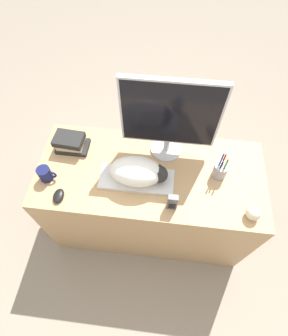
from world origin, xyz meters
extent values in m
plane|color=gray|center=(0.00, 0.00, 0.00)|extent=(12.00, 12.00, 0.00)
cube|color=tan|center=(0.00, 0.31, 0.38)|extent=(1.39, 0.62, 0.77)
cube|color=silver|center=(-0.08, 0.24, 0.78)|extent=(0.44, 0.17, 0.02)
ellipsoid|color=white|center=(-0.08, 0.24, 0.87)|extent=(0.30, 0.19, 0.16)
sphere|color=#262626|center=(0.05, 0.24, 0.86)|extent=(0.10, 0.10, 0.10)
cone|color=#262626|center=(0.05, 0.22, 0.91)|extent=(0.04, 0.04, 0.04)
cone|color=#262626|center=(0.05, 0.27, 0.91)|extent=(0.04, 0.04, 0.04)
cylinder|color=#B7B7BC|center=(0.08, 0.49, 0.78)|extent=(0.19, 0.19, 0.02)
cylinder|color=#B7B7BC|center=(0.08, 0.49, 0.83)|extent=(0.04, 0.04, 0.10)
cube|color=#B7B7BC|center=(0.08, 0.49, 1.09)|extent=(0.54, 0.03, 0.45)
cube|color=black|center=(0.08, 0.48, 1.09)|extent=(0.52, 0.02, 0.43)
ellipsoid|color=black|center=(-0.50, 0.08, 0.78)|extent=(0.06, 0.09, 0.03)
cylinder|color=#141947|center=(-0.61, 0.20, 0.82)|extent=(0.08, 0.08, 0.09)
torus|color=#141947|center=(-0.57, 0.20, 0.82)|extent=(0.06, 0.01, 0.06)
cylinder|color=#939399|center=(0.41, 0.34, 0.82)|extent=(0.08, 0.08, 0.10)
cylinder|color=orange|center=(0.43, 0.34, 0.87)|extent=(0.01, 0.01, 0.13)
cylinder|color=#B21E1E|center=(0.41, 0.35, 0.88)|extent=(0.01, 0.01, 0.15)
cylinder|color=#1E47B2|center=(0.39, 0.34, 0.90)|extent=(0.01, 0.01, 0.17)
cylinder|color=black|center=(0.40, 0.32, 0.87)|extent=(0.01, 0.01, 0.13)
cylinder|color=#338C38|center=(0.42, 0.32, 0.88)|extent=(0.01, 0.01, 0.15)
sphere|color=beige|center=(0.58, 0.09, 0.81)|extent=(0.08, 0.08, 0.08)
cube|color=#4C4C51|center=(0.14, 0.10, 0.83)|extent=(0.06, 0.03, 0.12)
cube|color=black|center=(0.14, 0.08, 0.81)|extent=(0.04, 0.00, 0.05)
cube|color=black|center=(-0.51, 0.44, 0.78)|extent=(0.20, 0.13, 0.03)
cube|color=#C6B284|center=(-0.52, 0.45, 0.81)|extent=(0.16, 0.14, 0.03)
cube|color=black|center=(-0.53, 0.44, 0.85)|extent=(0.19, 0.14, 0.04)
camera|label=1|loc=(0.06, -0.52, 2.12)|focal=28.00mm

